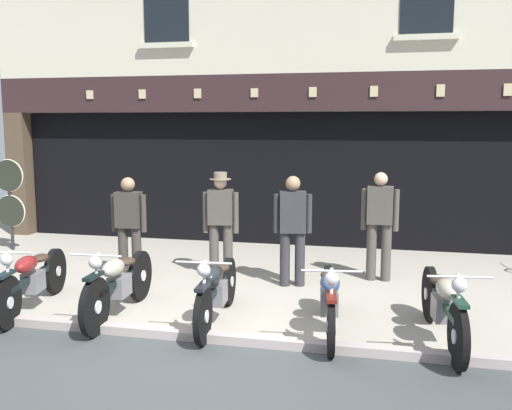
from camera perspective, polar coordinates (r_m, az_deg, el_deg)
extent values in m
cube|color=#9F998A|center=(11.17, 2.59, -4.44)|extent=(23.95, 10.00, 0.08)
cube|color=#AB9C99|center=(6.56, -5.33, -13.13)|extent=(23.95, 0.16, 0.18)
cube|color=black|center=(13.21, 4.42, 3.38)|extent=(10.99, 4.00, 2.60)
cube|color=#4C3D2D|center=(13.39, -22.27, 2.86)|extent=(0.44, 0.36, 2.60)
cube|color=black|center=(11.48, 3.13, 3.33)|extent=(10.52, 0.03, 2.18)
cube|color=#2E1D20|center=(11.03, 2.80, 11.04)|extent=(11.95, 0.24, 0.70)
cube|color=#C6B789|center=(12.23, -16.13, 10.45)|extent=(0.14, 0.03, 0.17)
cube|color=#C6B789|center=(11.73, -11.20, 10.72)|extent=(0.14, 0.03, 0.18)
cube|color=#C6B789|center=(11.31, -5.81, 10.94)|extent=(0.14, 0.03, 0.18)
cube|color=#C6B789|center=(11.01, -0.16, 11.06)|extent=(0.14, 0.03, 0.16)
cube|color=#C6B789|center=(10.81, 5.65, 11.07)|extent=(0.14, 0.03, 0.18)
cube|color=#C6B789|center=(10.73, 11.60, 10.97)|extent=(0.14, 0.03, 0.19)
cube|color=#C6B789|center=(10.76, 17.81, 10.74)|extent=(0.14, 0.03, 0.21)
cube|color=#C6B789|center=(10.90, 23.67, 10.41)|extent=(0.14, 0.03, 0.21)
cube|color=beige|center=(11.31, 2.94, 19.21)|extent=(11.95, 0.40, 2.52)
cube|color=black|center=(11.71, -8.89, 18.73)|extent=(0.90, 0.02, 1.30)
cube|color=beige|center=(11.57, -8.88, 15.36)|extent=(1.10, 0.12, 0.10)
cube|color=beige|center=(10.79, 16.47, 15.66)|extent=(1.10, 0.12, 0.10)
cylinder|color=black|center=(7.36, -23.44, -8.87)|extent=(0.18, 0.64, 0.64)
cylinder|color=silver|center=(7.36, -23.44, -8.87)|extent=(0.12, 0.16, 0.14)
cylinder|color=black|center=(8.64, -19.25, -6.19)|extent=(0.19, 0.64, 0.64)
cylinder|color=silver|center=(8.64, -19.25, -6.19)|extent=(0.13, 0.16, 0.14)
cube|color=black|center=(7.96, -21.22, -6.60)|extent=(0.31, 1.32, 0.07)
cube|color=slate|center=(7.98, -21.19, -7.09)|extent=(0.25, 0.35, 0.26)
ellipsoid|color=maroon|center=(7.76, -21.81, -5.48)|extent=(0.30, 0.49, 0.20)
ellipsoid|color=#38281E|center=(8.15, -20.55, -4.93)|extent=(0.25, 0.33, 0.10)
cube|color=black|center=(7.28, -23.59, -6.32)|extent=(0.16, 0.37, 0.04)
sphere|color=silver|center=(7.29, -23.46, -4.98)|extent=(0.15, 0.15, 0.15)
cylinder|color=silver|center=(7.28, -23.49, -4.36)|extent=(0.61, 0.14, 0.02)
cylinder|color=silver|center=(7.32, -23.43, -6.61)|extent=(0.08, 0.25, 0.62)
cylinder|color=black|center=(6.82, -15.68, -9.69)|extent=(0.10, 0.67, 0.67)
cylinder|color=silver|center=(6.82, -15.68, -9.69)|extent=(0.11, 0.15, 0.15)
cylinder|color=black|center=(8.01, -11.39, -6.87)|extent=(0.11, 0.68, 0.67)
cylinder|color=silver|center=(8.01, -11.39, -6.87)|extent=(0.12, 0.15, 0.15)
cube|color=black|center=(7.37, -13.38, -7.27)|extent=(0.13, 1.26, 0.07)
cube|color=slate|center=(7.39, -13.37, -7.80)|extent=(0.21, 0.33, 0.26)
ellipsoid|color=#A39D8A|center=(7.18, -13.96, -6.06)|extent=(0.24, 0.47, 0.20)
ellipsoid|color=#38281E|center=(7.55, -12.68, -5.48)|extent=(0.21, 0.31, 0.10)
cube|color=black|center=(6.72, -15.79, -6.80)|extent=(0.12, 0.36, 0.04)
sphere|color=silver|center=(6.73, -15.62, -5.49)|extent=(0.15, 0.15, 0.15)
cylinder|color=silver|center=(6.72, -15.64, -4.82)|extent=(0.62, 0.05, 0.02)
cylinder|color=silver|center=(6.77, -15.62, -7.25)|extent=(0.05, 0.25, 0.62)
cylinder|color=black|center=(6.37, -5.27, -10.91)|extent=(0.12, 0.63, 0.63)
cylinder|color=silver|center=(6.37, -5.27, -10.91)|extent=(0.11, 0.14, 0.14)
cylinder|color=black|center=(7.67, -2.73, -7.57)|extent=(0.12, 0.63, 0.63)
cylinder|color=silver|center=(7.67, -2.73, -7.57)|extent=(0.12, 0.15, 0.14)
cube|color=black|center=(6.98, -3.88, -8.15)|extent=(0.16, 1.29, 0.07)
cube|color=slate|center=(7.00, -3.88, -8.70)|extent=(0.22, 0.33, 0.26)
ellipsoid|color=black|center=(6.77, -4.21, -6.91)|extent=(0.25, 0.47, 0.20)
ellipsoid|color=#38281E|center=(7.17, -3.46, -6.21)|extent=(0.22, 0.31, 0.10)
cube|color=black|center=(6.26, -5.31, -8.03)|extent=(0.13, 0.37, 0.04)
sphere|color=silver|center=(6.28, -5.20, -6.42)|extent=(0.15, 0.15, 0.15)
cylinder|color=silver|center=(6.26, -5.21, -5.71)|extent=(0.62, 0.07, 0.02)
cylinder|color=silver|center=(6.31, -5.22, -8.31)|extent=(0.06, 0.27, 0.61)
cylinder|color=black|center=(6.09, 7.43, -11.92)|extent=(0.15, 0.61, 0.61)
cylinder|color=silver|center=(6.09, 7.43, -11.92)|extent=(0.12, 0.15, 0.13)
cylinder|color=black|center=(7.41, 7.09, -8.26)|extent=(0.16, 0.61, 0.61)
cylinder|color=silver|center=(7.41, 7.09, -8.26)|extent=(0.13, 0.15, 0.13)
cube|color=#5D1A11|center=(6.71, 7.26, -8.94)|extent=(0.23, 1.27, 0.07)
cube|color=slate|center=(6.73, 7.25, -9.51)|extent=(0.24, 0.34, 0.26)
ellipsoid|color=navy|center=(6.50, 7.34, -7.68)|extent=(0.28, 0.48, 0.20)
ellipsoid|color=#38281E|center=(6.90, 7.23, -6.91)|extent=(0.24, 0.32, 0.10)
cube|color=#5D1A11|center=(5.99, 7.49, -9.01)|extent=(0.14, 0.37, 0.04)
sphere|color=silver|center=(6.00, 7.50, -7.23)|extent=(0.15, 0.15, 0.15)
cylinder|color=silver|center=(5.98, 7.51, -6.49)|extent=(0.62, 0.10, 0.02)
cylinder|color=silver|center=(6.04, 7.47, -9.21)|extent=(0.07, 0.26, 0.61)
cylinder|color=black|center=(6.05, 19.40, -12.20)|extent=(0.15, 0.67, 0.66)
cylinder|color=silver|center=(6.05, 19.40, -12.20)|extent=(0.12, 0.16, 0.15)
cylinder|color=black|center=(7.38, 16.83, -8.40)|extent=(0.16, 0.67, 0.66)
cylinder|color=silver|center=(7.38, 16.83, -8.40)|extent=(0.13, 0.16, 0.15)
cube|color=#19392A|center=(6.68, 18.03, -9.13)|extent=(0.23, 1.31, 0.07)
cube|color=slate|center=(6.70, 18.00, -9.71)|extent=(0.24, 0.34, 0.26)
ellipsoid|color=#AEA58E|center=(6.46, 18.42, -7.88)|extent=(0.27, 0.48, 0.20)
ellipsoid|color=#38281E|center=(6.87, 17.65, -7.07)|extent=(0.23, 0.32, 0.10)
cube|color=#19392A|center=(5.94, 19.56, -9.02)|extent=(0.14, 0.37, 0.04)
sphere|color=silver|center=(5.96, 19.49, -7.48)|extent=(0.15, 0.15, 0.15)
cylinder|color=silver|center=(5.94, 19.53, -6.73)|extent=(0.62, 0.10, 0.02)
cylinder|color=silver|center=(6.00, 19.44, -9.46)|extent=(0.07, 0.27, 0.61)
cylinder|color=#38332D|center=(9.10, -11.73, -4.61)|extent=(0.15, 0.15, 0.82)
cylinder|color=#38332D|center=(9.18, -13.01, -4.53)|extent=(0.15, 0.15, 0.82)
cube|color=#38332D|center=(9.02, -12.50, -0.46)|extent=(0.39, 0.24, 0.55)
cube|color=white|center=(9.12, -12.24, 0.06)|extent=(0.14, 0.03, 0.31)
cube|color=black|center=(9.13, -12.21, 0.00)|extent=(0.05, 0.01, 0.29)
cylinder|color=#38332D|center=(8.94, -11.09, -0.82)|extent=(0.09, 0.09, 0.57)
cylinder|color=#38332D|center=(9.12, -13.86, -0.74)|extent=(0.09, 0.09, 0.57)
sphere|color=#9E7A5B|center=(8.97, -12.58, 2.02)|extent=(0.21, 0.21, 0.21)
cylinder|color=#47423D|center=(9.03, -2.79, -4.45)|extent=(0.15, 0.15, 0.85)
cylinder|color=#47423D|center=(9.06, -4.18, -4.41)|extent=(0.15, 0.15, 0.85)
cube|color=#47423D|center=(8.92, -3.52, -0.20)|extent=(0.41, 0.27, 0.54)
cube|color=silver|center=(9.02, -3.41, 0.32)|extent=(0.14, 0.04, 0.30)
cube|color=maroon|center=(9.04, -3.40, 0.26)|extent=(0.05, 0.02, 0.28)
cylinder|color=#47423D|center=(8.90, -2.02, -0.78)|extent=(0.09, 0.09, 0.64)
cylinder|color=#47423D|center=(8.97, -5.00, -0.73)|extent=(0.09, 0.09, 0.64)
sphere|color=beige|center=(8.87, -3.54, 2.23)|extent=(0.19, 0.19, 0.19)
cylinder|color=#7F705B|center=(8.87, -3.55, 2.57)|extent=(0.33, 0.33, 0.01)
cylinder|color=#7F705B|center=(8.86, -3.55, 2.91)|extent=(0.20, 0.20, 0.11)
cylinder|color=#2D2D33|center=(8.53, 4.36, -5.30)|extent=(0.15, 0.15, 0.82)
cylinder|color=#2D2D33|center=(8.52, 2.88, -5.30)|extent=(0.15, 0.15, 0.82)
cube|color=#2D2D33|center=(8.39, 3.66, -0.69)|extent=(0.42, 0.29, 0.60)
cube|color=silver|center=(8.49, 3.63, -0.09)|extent=(0.14, 0.05, 0.34)
cube|color=navy|center=(8.51, 3.63, -0.16)|extent=(0.05, 0.02, 0.31)
cylinder|color=#2D2D33|center=(8.41, 5.26, -0.85)|extent=(0.09, 0.09, 0.57)
cylinder|color=#2D2D33|center=(8.38, 2.06, -0.85)|extent=(0.09, 0.09, 0.57)
sphere|color=#9E7A5B|center=(8.34, 3.69, 2.15)|extent=(0.21, 0.21, 0.21)
cylinder|color=#47423D|center=(8.98, 12.76, -4.54)|extent=(0.15, 0.15, 0.90)
cylinder|color=#47423D|center=(8.99, 11.35, -4.50)|extent=(0.15, 0.15, 0.90)
cube|color=#47423D|center=(8.86, 12.19, -0.02)|extent=(0.38, 0.22, 0.57)
cube|color=silver|center=(8.96, 12.22, 0.52)|extent=(0.14, 0.02, 0.32)
cube|color=brown|center=(8.98, 12.22, 0.45)|extent=(0.05, 0.01, 0.30)
cylinder|color=#47423D|center=(8.87, 13.70, -0.51)|extent=(0.09, 0.09, 0.63)
cylinder|color=#47423D|center=(8.88, 10.66, -0.41)|extent=(0.09, 0.09, 0.63)
sphere|color=tan|center=(8.81, 12.27, 2.53)|extent=(0.20, 0.20, 0.20)
cylinder|color=#232328|center=(11.77, -23.13, -0.01)|extent=(0.06, 0.06, 1.71)
cylinder|color=#23281E|center=(11.69, -23.34, 2.69)|extent=(0.59, 0.03, 0.59)
torus|color=beige|center=(11.70, -23.29, 2.70)|extent=(0.61, 0.04, 0.61)
cylinder|color=#23281E|center=(11.77, -23.15, -0.56)|extent=(0.59, 0.03, 0.59)
torus|color=beige|center=(11.78, -23.11, -0.55)|extent=(0.61, 0.04, 0.61)
cube|color=beige|center=(11.14, 11.37, 5.49)|extent=(0.72, 0.02, 1.10)
cube|color=#232328|center=(11.12, 11.44, 7.81)|extent=(0.72, 0.01, 0.20)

